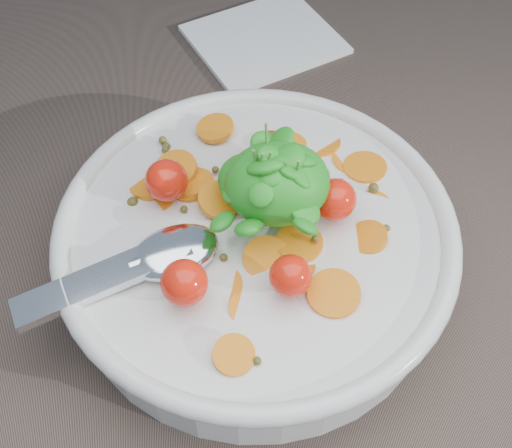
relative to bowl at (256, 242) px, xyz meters
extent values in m
plane|color=brown|center=(0.03, 0.03, -0.04)|extent=(6.00, 6.00, 0.00)
cylinder|color=silver|center=(0.00, 0.00, -0.01)|extent=(0.29, 0.29, 0.06)
torus|color=silver|center=(0.00, 0.00, 0.02)|extent=(0.30, 0.30, 0.02)
cylinder|color=silver|center=(0.00, 0.00, -0.03)|extent=(0.14, 0.14, 0.01)
cylinder|color=brown|center=(0.00, 0.00, -0.01)|extent=(0.26, 0.26, 0.04)
cylinder|color=orange|center=(-0.07, 0.04, 0.02)|extent=(0.03, 0.04, 0.02)
cylinder|color=orange|center=(0.06, 0.08, 0.02)|extent=(0.04, 0.04, 0.02)
cylinder|color=orange|center=(-0.03, -0.10, 0.02)|extent=(0.04, 0.04, 0.02)
cylinder|color=orange|center=(-0.05, 0.04, 0.02)|extent=(0.03, 0.03, 0.01)
cylinder|color=orange|center=(0.04, 0.08, 0.02)|extent=(0.03, 0.03, 0.01)
cylinder|color=orange|center=(0.09, 0.06, 0.02)|extent=(0.05, 0.05, 0.01)
cylinder|color=orange|center=(0.01, 0.05, 0.02)|extent=(0.05, 0.05, 0.01)
cylinder|color=orange|center=(-0.03, 0.02, 0.03)|extent=(0.04, 0.04, 0.02)
cylinder|color=orange|center=(0.09, 0.05, 0.02)|extent=(0.04, 0.04, 0.01)
cylinder|color=orange|center=(-0.02, 0.10, 0.03)|extent=(0.03, 0.03, 0.01)
cylinder|color=orange|center=(0.05, -0.07, 0.02)|extent=(0.05, 0.05, 0.01)
cylinder|color=orange|center=(-0.01, -0.07, 0.02)|extent=(0.04, 0.04, 0.01)
cylinder|color=orange|center=(0.08, -0.02, 0.02)|extent=(0.04, 0.04, 0.02)
cylinder|color=orange|center=(-0.03, -0.05, 0.02)|extent=(0.05, 0.05, 0.01)
cylinder|color=orange|center=(0.03, 0.05, 0.02)|extent=(0.04, 0.04, 0.01)
cylinder|color=orange|center=(0.02, -0.04, 0.02)|extent=(0.03, 0.03, 0.01)
cylinder|color=orange|center=(-0.06, 0.06, 0.03)|extent=(0.05, 0.05, 0.01)
cylinder|color=orange|center=(0.03, -0.02, 0.02)|extent=(0.05, 0.05, 0.00)
cylinder|color=orange|center=(-0.08, 0.05, 0.02)|extent=(0.04, 0.04, 0.02)
cylinder|color=orange|center=(0.09, 0.01, 0.02)|extent=(0.04, 0.04, 0.01)
cylinder|color=orange|center=(-0.04, 0.05, 0.02)|extent=(0.03, 0.03, 0.01)
cylinder|color=orange|center=(0.00, -0.03, 0.02)|extent=(0.04, 0.04, 0.01)
sphere|color=#50491A|center=(-0.03, -0.01, 0.02)|extent=(0.01, 0.01, 0.01)
sphere|color=#50491A|center=(-0.07, -0.01, 0.03)|extent=(0.01, 0.01, 0.01)
sphere|color=#50491A|center=(-0.01, -0.11, 0.02)|extent=(0.01, 0.01, 0.01)
sphere|color=#50491A|center=(-0.06, -0.04, 0.03)|extent=(0.01, 0.01, 0.01)
sphere|color=#50491A|center=(-0.06, 0.08, 0.02)|extent=(0.01, 0.01, 0.01)
sphere|color=#50491A|center=(-0.09, 0.04, 0.02)|extent=(0.01, 0.01, 0.01)
sphere|color=#50491A|center=(0.10, -0.01, 0.02)|extent=(0.01, 0.01, 0.01)
sphere|color=#50491A|center=(-0.03, 0.06, 0.02)|extent=(0.01, 0.01, 0.01)
sphere|color=#50491A|center=(-0.04, -0.01, 0.03)|extent=(0.01, 0.01, 0.01)
sphere|color=#50491A|center=(-0.05, 0.02, 0.02)|extent=(0.01, 0.01, 0.01)
sphere|color=#50491A|center=(-0.03, -0.03, 0.02)|extent=(0.01, 0.01, 0.01)
sphere|color=#50491A|center=(0.03, 0.06, 0.02)|extent=(0.01, 0.01, 0.01)
sphere|color=#50491A|center=(0.07, 0.04, 0.02)|extent=(0.01, 0.01, 0.01)
sphere|color=#50491A|center=(0.10, 0.02, 0.02)|extent=(0.01, 0.01, 0.01)
sphere|color=#50491A|center=(-0.06, 0.09, 0.02)|extent=(0.01, 0.01, 0.01)
sphere|color=#50491A|center=(-0.07, 0.10, 0.02)|extent=(0.01, 0.01, 0.01)
sphere|color=#50491A|center=(0.04, -0.02, 0.03)|extent=(0.01, 0.01, 0.01)
sphere|color=red|center=(0.06, 0.00, 0.04)|extent=(0.03, 0.03, 0.03)
sphere|color=red|center=(0.02, 0.06, 0.04)|extent=(0.03, 0.03, 0.03)
sphere|color=red|center=(-0.06, 0.04, 0.04)|extent=(0.03, 0.03, 0.03)
sphere|color=red|center=(-0.05, -0.06, 0.04)|extent=(0.03, 0.03, 0.03)
sphere|color=red|center=(0.02, -0.06, 0.04)|extent=(0.03, 0.03, 0.03)
ellipsoid|color=green|center=(0.02, 0.01, 0.06)|extent=(0.08, 0.07, 0.06)
ellipsoid|color=green|center=(0.00, 0.02, 0.05)|extent=(0.04, 0.04, 0.04)
ellipsoid|color=green|center=(0.03, -0.02, 0.06)|extent=(0.03, 0.03, 0.02)
ellipsoid|color=green|center=(0.03, 0.00, 0.08)|extent=(0.03, 0.03, 0.03)
ellipsoid|color=green|center=(0.00, 0.01, 0.07)|extent=(0.04, 0.04, 0.03)
ellipsoid|color=green|center=(-0.01, 0.01, 0.05)|extent=(0.04, 0.04, 0.01)
ellipsoid|color=green|center=(0.02, 0.01, 0.08)|extent=(0.04, 0.04, 0.02)
ellipsoid|color=green|center=(0.02, 0.04, 0.05)|extent=(0.03, 0.03, 0.01)
ellipsoid|color=green|center=(0.02, 0.02, 0.06)|extent=(0.03, 0.03, 0.03)
ellipsoid|color=green|center=(-0.03, -0.01, 0.05)|extent=(0.03, 0.03, 0.02)
ellipsoid|color=green|center=(0.01, 0.01, 0.08)|extent=(0.04, 0.03, 0.03)
ellipsoid|color=green|center=(0.02, 0.02, 0.06)|extent=(0.03, 0.03, 0.02)
ellipsoid|color=green|center=(0.03, -0.04, 0.06)|extent=(0.02, 0.03, 0.02)
ellipsoid|color=green|center=(0.02, 0.00, 0.06)|extent=(0.02, 0.03, 0.02)
ellipsoid|color=green|center=(0.03, 0.01, 0.08)|extent=(0.03, 0.02, 0.02)
ellipsoid|color=green|center=(-0.01, -0.02, 0.05)|extent=(0.03, 0.03, 0.03)
ellipsoid|color=green|center=(0.02, 0.00, 0.08)|extent=(0.02, 0.02, 0.02)
ellipsoid|color=green|center=(0.04, 0.03, 0.05)|extent=(0.04, 0.04, 0.03)
ellipsoid|color=green|center=(0.01, 0.00, 0.08)|extent=(0.03, 0.03, 0.02)
ellipsoid|color=green|center=(0.01, 0.04, 0.07)|extent=(0.03, 0.03, 0.03)
ellipsoid|color=green|center=(0.02, 0.01, 0.07)|extent=(0.03, 0.03, 0.02)
ellipsoid|color=green|center=(0.01, 0.01, 0.08)|extent=(0.03, 0.03, 0.02)
ellipsoid|color=green|center=(0.02, 0.04, 0.07)|extent=(0.03, 0.03, 0.02)
ellipsoid|color=green|center=(0.00, 0.02, 0.06)|extent=(0.03, 0.03, 0.02)
ellipsoid|color=green|center=(0.01, -0.01, 0.06)|extent=(0.03, 0.03, 0.02)
ellipsoid|color=green|center=(0.04, 0.00, 0.06)|extent=(0.02, 0.03, 0.02)
ellipsoid|color=green|center=(0.00, -0.01, 0.07)|extent=(0.03, 0.03, 0.02)
cylinder|color=#4C8C33|center=(0.00, 0.01, 0.07)|extent=(0.01, 0.00, 0.05)
cylinder|color=#4C8C33|center=(0.03, 0.00, 0.07)|extent=(0.00, 0.01, 0.05)
cylinder|color=#4C8C33|center=(0.00, 0.01, 0.07)|extent=(0.00, 0.01, 0.05)
cylinder|color=#4C8C33|center=(0.01, 0.03, 0.07)|extent=(0.00, 0.02, 0.05)
cylinder|color=#4C8C33|center=(0.01, 0.01, 0.07)|extent=(0.01, 0.01, 0.05)
ellipsoid|color=silver|center=(-0.06, -0.02, 0.03)|extent=(0.08, 0.06, 0.02)
cube|color=silver|center=(-0.11, -0.04, 0.03)|extent=(0.13, 0.06, 0.02)
cylinder|color=silver|center=(-0.08, -0.03, 0.03)|extent=(0.03, 0.02, 0.01)
cube|color=white|center=(0.04, 0.30, -0.03)|extent=(0.19, 0.18, 0.01)
camera|label=1|loc=(-0.03, -0.29, 0.40)|focal=45.00mm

